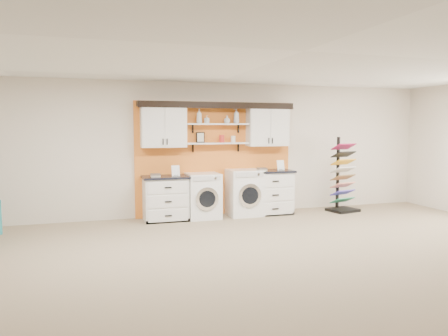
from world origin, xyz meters
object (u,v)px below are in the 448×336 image
object	(u,v)px
sample_rack	(342,188)
base_cabinet_left	(166,198)
washer	(203,196)
dryer	(244,192)
base_cabinet_right	(270,192)

from	to	relation	value
sample_rack	base_cabinet_left	bearing A→B (deg)	164.63
washer	dryer	world-z (taller)	dryer
dryer	sample_rack	size ratio (longest dim) A/B	0.59
base_cabinet_left	base_cabinet_right	world-z (taller)	base_cabinet_right
base_cabinet_left	washer	bearing A→B (deg)	-0.25
dryer	base_cabinet_left	bearing A→B (deg)	179.88
dryer	sample_rack	distance (m)	2.25
base_cabinet_right	dryer	bearing A→B (deg)	-179.67
base_cabinet_left	base_cabinet_right	xyz separation A→B (m)	(2.26, -0.00, 0.03)
base_cabinet_left	sample_rack	distance (m)	3.92
base_cabinet_left	washer	world-z (taller)	washer
base_cabinet_right	dryer	distance (m)	0.58
washer	sample_rack	xyz separation A→B (m)	(3.14, -0.22, 0.06)
dryer	sample_rack	xyz separation A→B (m)	(2.24, -0.22, 0.04)
base_cabinet_left	sample_rack	world-z (taller)	sample_rack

